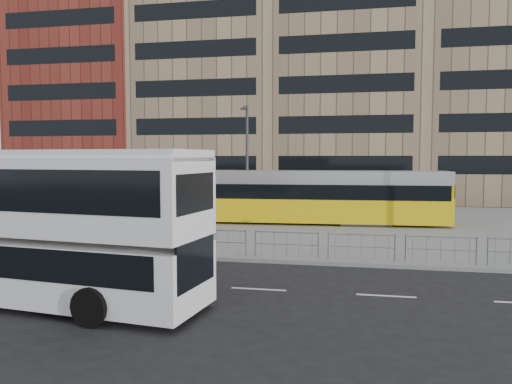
% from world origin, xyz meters
% --- Properties ---
extents(ground, '(120.00, 120.00, 0.00)m').
position_xyz_m(ground, '(0.00, 0.00, 0.00)').
color(ground, black).
rests_on(ground, ground).
extents(plaza, '(64.00, 24.00, 0.15)m').
position_xyz_m(plaza, '(0.00, 12.00, 0.07)').
color(plaza, slate).
rests_on(plaza, ground).
extents(kerb, '(64.00, 0.25, 0.17)m').
position_xyz_m(kerb, '(0.00, 0.05, 0.07)').
color(kerb, gray).
rests_on(kerb, ground).
extents(building_row, '(70.40, 18.40, 31.20)m').
position_xyz_m(building_row, '(1.55, 34.27, 12.91)').
color(building_row, maroon).
rests_on(building_row, ground).
extents(pedestrian_barrier, '(32.07, 0.07, 1.10)m').
position_xyz_m(pedestrian_barrier, '(2.00, 0.50, 0.98)').
color(pedestrian_barrier, gray).
rests_on(pedestrian_barrier, plaza).
extents(road_markings, '(62.00, 0.12, 0.01)m').
position_xyz_m(road_markings, '(1.00, -4.00, 0.01)').
color(road_markings, white).
rests_on(road_markings, ground).
extents(double_decker_bus, '(11.40, 3.96, 4.46)m').
position_xyz_m(double_decker_bus, '(-4.53, -6.65, 2.41)').
color(double_decker_bus, white).
rests_on(double_decker_bus, ground).
extents(tram, '(27.92, 4.06, 3.28)m').
position_xyz_m(tram, '(-3.32, 11.10, 1.79)').
color(tram, yellow).
rests_on(tram, plaza).
extents(pedestrian, '(0.51, 0.65, 1.56)m').
position_xyz_m(pedestrian, '(-10.13, 2.61, 0.93)').
color(pedestrian, black).
rests_on(pedestrian, plaza).
extents(traffic_light_west, '(0.21, 0.23, 3.10)m').
position_xyz_m(traffic_light_west, '(-9.62, 0.86, 2.12)').
color(traffic_light_west, '#2D2D30').
rests_on(traffic_light_west, plaza).
extents(lamp_post_west, '(0.45, 1.04, 7.38)m').
position_xyz_m(lamp_post_west, '(-1.73, 11.33, 4.21)').
color(lamp_post_west, '#2D2D30').
rests_on(lamp_post_west, plaza).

